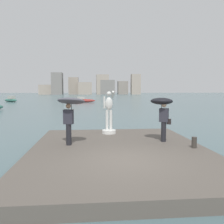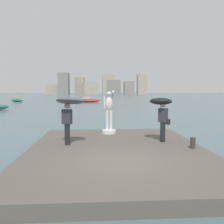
{
  "view_description": "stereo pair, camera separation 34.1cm",
  "coord_description": "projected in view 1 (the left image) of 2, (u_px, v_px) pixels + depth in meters",
  "views": [
    {
      "loc": [
        -1.12,
        -7.69,
        2.67
      ],
      "look_at": [
        0.0,
        4.63,
        1.55
      ],
      "focal_mm": 38.67,
      "sensor_mm": 36.0,
      "label": 1
    },
    {
      "loc": [
        -0.78,
        -7.72,
        2.67
      ],
      "look_at": [
        0.0,
        4.63,
        1.55
      ],
      "focal_mm": 38.67,
      "sensor_mm": 36.0,
      "label": 2
    }
  ],
  "objects": [
    {
      "name": "ground_plane",
      "position": [
        96.0,
        104.0,
        47.64
      ],
      "size": [
        400.0,
        400.0,
        0.0
      ],
      "primitive_type": "plane",
      "color": "#4C666B"
    },
    {
      "name": "pier",
      "position": [
        119.0,
        153.0,
        9.5
      ],
      "size": [
        6.91,
        9.12,
        0.4
      ],
      "primitive_type": "cube",
      "color": "#564F47",
      "rests_on": "ground"
    },
    {
      "name": "statue_white_figure",
      "position": [
        109.0,
        118.0,
        12.64
      ],
      "size": [
        0.73,
        0.93,
        2.24
      ],
      "color": "silver",
      "rests_on": "pier"
    },
    {
      "name": "onlooker_left",
      "position": [
        71.0,
        107.0,
        9.89
      ],
      "size": [
        1.39,
        1.41,
        2.04
      ],
      "color": "black",
      "rests_on": "pier"
    },
    {
      "name": "onlooker_right",
      "position": [
        162.0,
        107.0,
        10.62
      ],
      "size": [
        1.32,
        1.33,
        1.96
      ],
      "color": "black",
      "rests_on": "pier"
    },
    {
      "name": "mooring_bollard",
      "position": [
        194.0,
        142.0,
        9.51
      ],
      "size": [
        0.2,
        0.2,
        0.43
      ],
      "primitive_type": "cylinder",
      "color": "#38332D",
      "rests_on": "pier"
    },
    {
      "name": "boat_far",
      "position": [
        83.0,
        100.0,
        53.11
      ],
      "size": [
        5.42,
        1.28,
        1.2
      ],
      "color": "#9E2D28",
      "rests_on": "ground"
    },
    {
      "name": "boat_leftward",
      "position": [
        11.0,
        100.0,
        55.25
      ],
      "size": [
        4.35,
        4.02,
        1.37
      ],
      "color": "#336B5B",
      "rests_on": "ground"
    },
    {
      "name": "distant_skyline",
      "position": [
        89.0,
        86.0,
        152.42
      ],
      "size": [
        63.46,
        13.83,
        13.31
      ],
      "color": "#A89989",
      "rests_on": "ground"
    }
  ]
}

